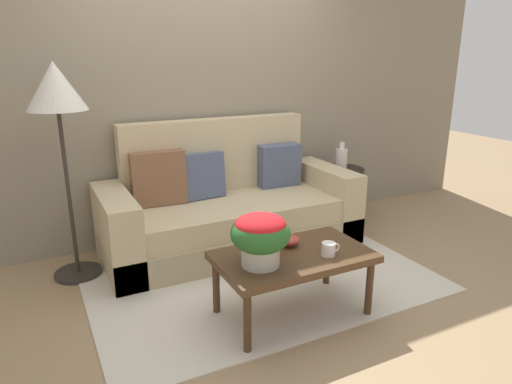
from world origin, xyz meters
The scene contains 11 objects.
ground_plane centered at (0.00, 0.00, 0.00)m, with size 14.00×14.00×0.00m, color #997A56.
wall_back centered at (0.00, 1.15, 1.30)m, with size 6.40×0.12×2.60m, color gray.
area_rug centered at (0.00, -0.06, 0.01)m, with size 2.52×1.63×0.01m, color beige.
couch centered at (0.04, 0.67, 0.33)m, with size 2.19×0.90×1.10m.
coffee_table centered at (-0.04, -0.56, 0.39)m, with size 0.99×0.58×0.44m.
side_table centered at (1.35, 0.79, 0.37)m, with size 0.46×0.46×0.54m.
floor_lamp centered at (-1.24, 0.67, 1.34)m, with size 0.41×0.41×1.61m.
potted_plant centered at (-0.30, -0.61, 0.63)m, with size 0.36×0.36×0.32m.
coffee_mug centered at (0.14, -0.68, 0.48)m, with size 0.13×0.09×0.09m.
snack_bowl centered at (0.00, -0.43, 0.47)m, with size 0.14×0.14×0.07m.
table_vase centered at (1.35, 0.80, 0.65)m, with size 0.12×0.12×0.27m.
Camera 1 is at (-1.46, -2.84, 1.66)m, focal length 32.09 mm.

